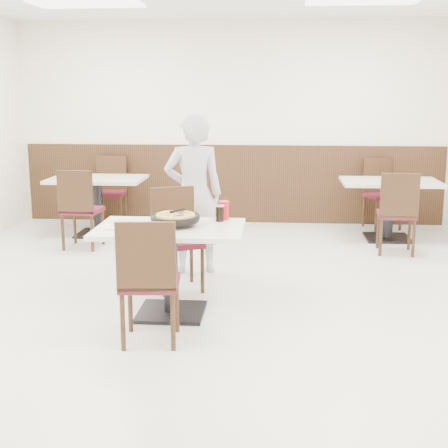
# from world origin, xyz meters

# --- Properties ---
(floor) EXTENTS (7.00, 7.00, 0.00)m
(floor) POSITION_xyz_m (0.00, 0.00, 0.00)
(floor) COLOR beige
(floor) RESTS_ON ground
(wall_back) EXTENTS (6.00, 0.04, 2.80)m
(wall_back) POSITION_xyz_m (0.00, 3.50, 1.40)
(wall_back) COLOR silver
(wall_back) RESTS_ON floor
(wall_front) EXTENTS (6.00, 0.04, 2.80)m
(wall_front) POSITION_xyz_m (0.00, -3.50, 1.40)
(wall_front) COLOR silver
(wall_front) RESTS_ON floor
(wainscot_back) EXTENTS (5.90, 0.03, 1.10)m
(wainscot_back) POSITION_xyz_m (0.00, 3.48, 0.55)
(wainscot_back) COLOR black
(wainscot_back) RESTS_ON floor
(fluo_panel_c) EXTENTS (1.20, 0.60, 0.02)m
(fluo_panel_c) POSITION_xyz_m (-1.50, 1.80, 2.78)
(fluo_panel_c) COLOR white
(fluo_panel_c) RESTS_ON ceiling
(fluo_panel_d) EXTENTS (1.20, 0.60, 0.02)m
(fluo_panel_d) POSITION_xyz_m (1.50, 1.80, 2.78)
(fluo_panel_d) COLOR white
(fluo_panel_d) RESTS_ON ceiling
(main_table) EXTENTS (1.27, 0.92, 0.75)m
(main_table) POSITION_xyz_m (-0.26, -0.35, 0.38)
(main_table) COLOR white
(main_table) RESTS_ON floor
(chair_near) EXTENTS (0.45, 0.45, 0.95)m
(chair_near) POSITION_xyz_m (-0.31, -0.94, 0.47)
(chair_near) COLOR black
(chair_near) RESTS_ON floor
(chair_far) EXTENTS (0.55, 0.55, 0.95)m
(chair_far) POSITION_xyz_m (-0.30, 0.32, 0.47)
(chair_far) COLOR black
(chair_far) RESTS_ON floor
(trivet) EXTENTS (0.13, 0.13, 0.04)m
(trivet) POSITION_xyz_m (-0.26, -0.32, 0.77)
(trivet) COLOR black
(trivet) RESTS_ON main_table
(pizza_pan) EXTENTS (0.42, 0.42, 0.01)m
(pizza_pan) POSITION_xyz_m (-0.22, -0.32, 0.79)
(pizza_pan) COLOR black
(pizza_pan) RESTS_ON trivet
(pizza) EXTENTS (0.35, 0.35, 0.02)m
(pizza) POSITION_xyz_m (-0.22, -0.28, 0.81)
(pizza) COLOR #DAA95A
(pizza) RESTS_ON pizza_pan
(pizza_server) EXTENTS (0.09, 0.10, 0.00)m
(pizza_server) POSITION_xyz_m (-0.19, -0.28, 0.84)
(pizza_server) COLOR silver
(pizza_server) RESTS_ON pizza
(napkin) EXTENTS (0.18, 0.18, 0.00)m
(napkin) POSITION_xyz_m (-0.73, -0.43, 0.75)
(napkin) COLOR silver
(napkin) RESTS_ON main_table
(side_plate) EXTENTS (0.20, 0.20, 0.01)m
(side_plate) POSITION_xyz_m (-0.71, -0.44, 0.76)
(side_plate) COLOR white
(side_plate) RESTS_ON napkin
(fork) EXTENTS (0.03, 0.17, 0.00)m
(fork) POSITION_xyz_m (-0.70, -0.43, 0.77)
(fork) COLOR silver
(fork) RESTS_ON side_plate
(cola_glass) EXTENTS (0.08, 0.08, 0.13)m
(cola_glass) POSITION_xyz_m (0.13, -0.11, 0.81)
(cola_glass) COLOR black
(cola_glass) RESTS_ON main_table
(red_cup) EXTENTS (0.10, 0.10, 0.16)m
(red_cup) POSITION_xyz_m (0.16, -0.02, 0.83)
(red_cup) COLOR red
(red_cup) RESTS_ON main_table
(diner_person) EXTENTS (0.66, 0.51, 1.62)m
(diner_person) POSITION_xyz_m (-0.22, 0.92, 0.81)
(diner_person) COLOR #B2B1B6
(diner_person) RESTS_ON floor
(bg_table_left) EXTENTS (1.24, 0.87, 0.75)m
(bg_table_left) POSITION_xyz_m (-1.68, 2.53, 0.38)
(bg_table_left) COLOR white
(bg_table_left) RESTS_ON floor
(bg_chair_left_near) EXTENTS (0.45, 0.45, 0.95)m
(bg_chair_left_near) POSITION_xyz_m (-1.68, 1.84, 0.47)
(bg_chair_left_near) COLOR black
(bg_chair_left_near) RESTS_ON floor
(bg_chair_left_far) EXTENTS (0.44, 0.44, 0.95)m
(bg_chair_left_far) POSITION_xyz_m (-1.68, 3.13, 0.47)
(bg_chair_left_far) COLOR black
(bg_chair_left_far) RESTS_ON floor
(bg_table_right) EXTENTS (1.29, 0.95, 0.75)m
(bg_table_right) POSITION_xyz_m (2.04, 2.56, 0.38)
(bg_table_right) COLOR white
(bg_table_right) RESTS_ON floor
(bg_chair_right_near) EXTENTS (0.45, 0.45, 0.95)m
(bg_chair_right_near) POSITION_xyz_m (2.00, 1.87, 0.47)
(bg_chair_right_near) COLOR black
(bg_chair_right_near) RESTS_ON floor
(bg_chair_right_far) EXTENTS (0.53, 0.53, 0.95)m
(bg_chair_right_far) POSITION_xyz_m (2.06, 3.20, 0.47)
(bg_chair_right_far) COLOR black
(bg_chair_right_far) RESTS_ON floor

